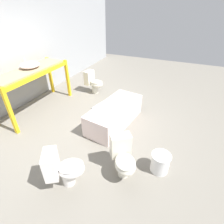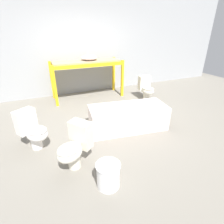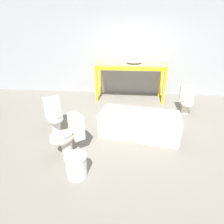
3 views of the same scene
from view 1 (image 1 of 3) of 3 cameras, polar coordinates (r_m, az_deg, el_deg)
The scene contains 10 objects.
ground_plane at distance 4.26m, azimuth -7.02°, elevation -3.14°, with size 12.00×12.00×0.00m, color slate.
warehouse_wall_rear at distance 5.06m, azimuth -31.51°, elevation 18.24°, with size 10.80×0.08×3.20m.
shelving_rack at distance 4.77m, azimuth -25.07°, elevation 10.54°, with size 2.04×0.71×1.09m.
sink_basin at distance 4.78m, azimuth -25.29°, elevation 13.73°, with size 0.47×0.44×0.23m.
bathtub_main at distance 4.03m, azimuth 0.90°, elevation -0.33°, with size 1.64×0.88×0.50m.
toilet_near at distance 2.85m, azimuth -15.59°, elevation -17.26°, with size 0.58×0.65×0.67m.
toilet_far at distance 5.51m, azimuth -6.05°, elevation 9.73°, with size 0.39×0.60×0.67m.
toilet_extra at distance 2.90m, azimuth 3.65°, elevation -14.61°, with size 0.65×0.60×0.67m.
bucket_white at distance 3.15m, azimuth 15.47°, elevation -15.55°, with size 0.32×0.32×0.35m.
loose_pipe at distance 4.90m, azimuth -4.29°, elevation 2.51°, with size 0.57×0.19×0.05m.
Camera 1 is at (-2.94, -1.86, 2.47)m, focal length 28.00 mm.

